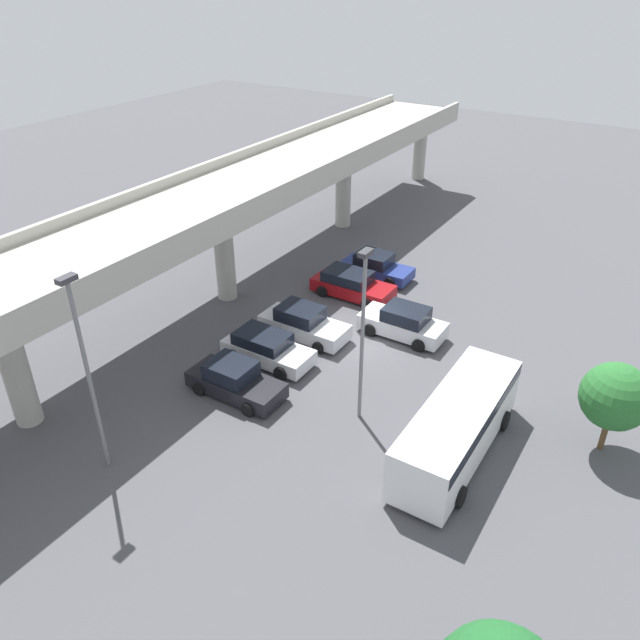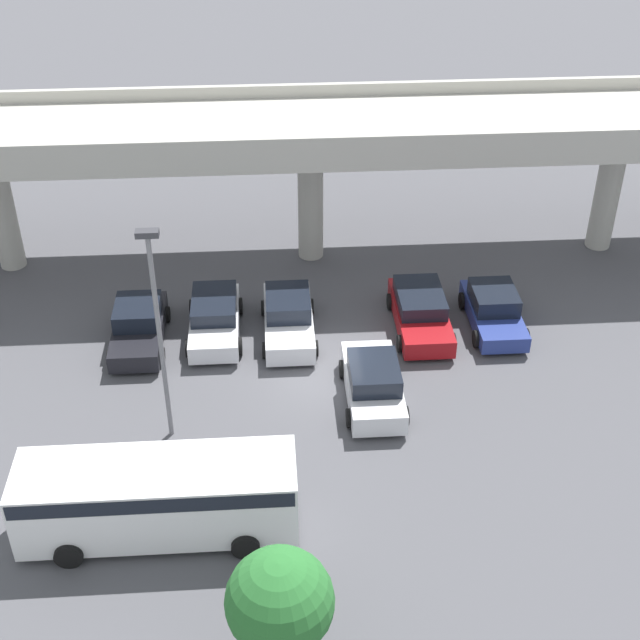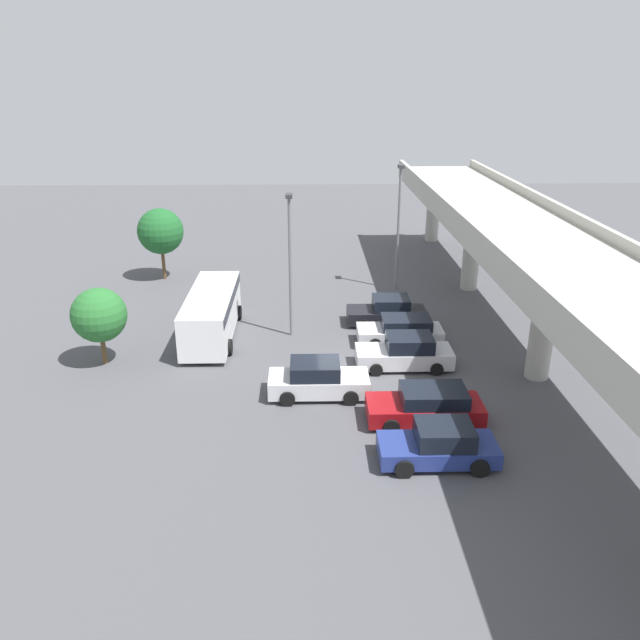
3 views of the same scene
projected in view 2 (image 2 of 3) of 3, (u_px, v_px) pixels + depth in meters
ground_plane at (326, 379)px, 33.19m from camera, size 115.05×115.05×0.00m
highway_overpass at (310, 138)px, 37.70m from camera, size 54.81×6.32×6.99m
parked_car_0 at (139, 326)px, 34.84m from camera, size 2.15×4.59×1.63m
parked_car_1 at (215, 317)px, 35.32m from camera, size 2.16×4.59×1.52m
parked_car_2 at (288, 317)px, 35.27m from camera, size 2.16×4.77×1.68m
parked_car_3 at (373, 383)px, 31.77m from camera, size 2.16×4.54×1.67m
parked_car_4 at (420, 311)px, 35.67m from camera, size 2.25×4.83×1.53m
parked_car_5 at (493, 310)px, 35.78m from camera, size 2.14×4.44×1.58m
shuttle_bus at (157, 494)px, 26.22m from camera, size 8.22×2.70×2.53m
lamp_post_near_aisle at (158, 322)px, 28.09m from camera, size 0.70×0.35×7.92m
tree_front_centre at (280, 601)px, 21.67m from camera, size 2.72×2.72×3.99m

